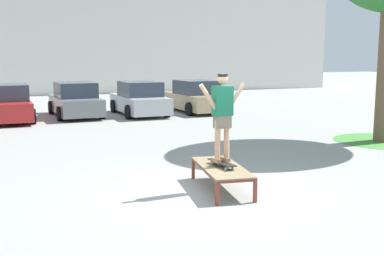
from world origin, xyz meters
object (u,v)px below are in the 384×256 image
(skate_box, at_px, (221,169))
(car_silver, at_px, (139,100))
(skateboard, at_px, (222,163))
(car_grey, at_px, (75,101))
(car_tan, at_px, (195,97))
(car_red, at_px, (8,104))
(skater, at_px, (222,112))

(skate_box, distance_m, car_silver, 12.26)
(skateboard, height_order, car_grey, car_grey)
(skateboard, xyz_separation_m, car_tan, (4.58, 12.26, 0.15))
(car_red, xyz_separation_m, car_tan, (8.27, 0.14, 0.00))
(skateboard, distance_m, car_grey, 12.67)
(skater, xyz_separation_m, car_tan, (4.59, 12.26, -0.84))
(skater, distance_m, car_grey, 12.70)
(car_silver, bearing_deg, car_tan, 2.34)
(skateboard, distance_m, skater, 0.99)
(skateboard, xyz_separation_m, skater, (-0.00, 0.00, 0.99))
(car_tan, bearing_deg, car_red, -179.04)
(skater, height_order, car_silver, skater)
(car_grey, xyz_separation_m, car_silver, (2.75, -0.49, 0.00))
(skater, height_order, car_tan, skater)
(skater, distance_m, car_silver, 12.31)
(skate_box, bearing_deg, skateboard, -99.54)
(skate_box, xyz_separation_m, skateboard, (-0.00, -0.03, 0.12))
(skate_box, height_order, car_red, car_red)
(skateboard, relative_size, car_grey, 0.19)
(skate_box, height_order, car_grey, car_grey)
(skateboard, distance_m, car_silver, 12.28)
(car_grey, bearing_deg, car_tan, -3.93)
(car_silver, xyz_separation_m, car_tan, (2.76, 0.11, 0.00))
(car_red, distance_m, car_silver, 5.51)
(car_silver, distance_m, car_tan, 2.76)
(skate_box, distance_m, car_tan, 13.07)
(skate_box, relative_size, skater, 1.18)
(skateboard, height_order, skater, skater)
(skateboard, xyz_separation_m, car_silver, (1.83, 12.15, 0.15))
(skate_box, xyz_separation_m, car_silver, (1.82, 12.12, 0.28))
(car_red, height_order, car_silver, same)
(skater, bearing_deg, car_tan, 69.49)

